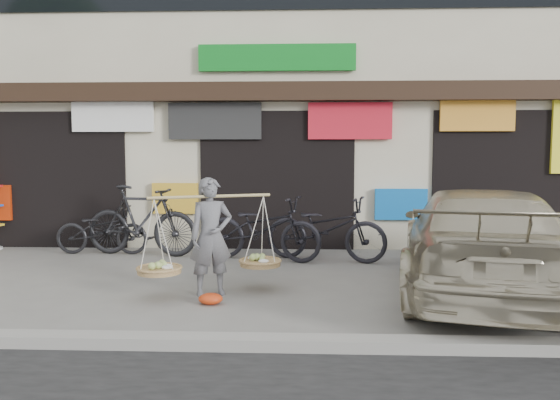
{
  "coord_description": "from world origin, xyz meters",
  "views": [
    {
      "loc": [
        0.5,
        -7.15,
        1.91
      ],
      "look_at": [
        0.17,
        0.9,
        1.2
      ],
      "focal_mm": 35.0,
      "sensor_mm": 36.0,
      "label": 1
    }
  ],
  "objects_px": {
    "bike_1": "(141,220)",
    "bike_2": "(263,228)",
    "suv": "(480,241)",
    "bike_0": "(102,230)",
    "bike_3": "(326,229)",
    "street_vendor": "(211,241)"
  },
  "relations": [
    {
      "from": "bike_1",
      "to": "bike_2",
      "type": "distance_m",
      "value": 2.29
    },
    {
      "from": "suv",
      "to": "bike_2",
      "type": "bearing_deg",
      "value": -21.85
    },
    {
      "from": "suv",
      "to": "bike_0",
      "type": "bearing_deg",
      "value": -10.19
    },
    {
      "from": "bike_0",
      "to": "bike_3",
      "type": "relative_size",
      "value": 0.8
    },
    {
      "from": "bike_3",
      "to": "suv",
      "type": "relative_size",
      "value": 0.41
    },
    {
      "from": "street_vendor",
      "to": "bike_1",
      "type": "height_order",
      "value": "street_vendor"
    },
    {
      "from": "street_vendor",
      "to": "bike_3",
      "type": "xyz_separation_m",
      "value": [
        1.62,
        2.37,
        -0.15
      ]
    },
    {
      "from": "bike_3",
      "to": "bike_2",
      "type": "bearing_deg",
      "value": 107.5
    },
    {
      "from": "street_vendor",
      "to": "bike_2",
      "type": "relative_size",
      "value": 0.84
    },
    {
      "from": "bike_0",
      "to": "suv",
      "type": "height_order",
      "value": "suv"
    },
    {
      "from": "street_vendor",
      "to": "bike_0",
      "type": "relative_size",
      "value": 1.06
    },
    {
      "from": "street_vendor",
      "to": "bike_2",
      "type": "height_order",
      "value": "street_vendor"
    },
    {
      "from": "bike_0",
      "to": "bike_1",
      "type": "distance_m",
      "value": 0.81
    },
    {
      "from": "suv",
      "to": "bike_1",
      "type": "bearing_deg",
      "value": -12.17
    },
    {
      "from": "bike_2",
      "to": "suv",
      "type": "relative_size",
      "value": 0.41
    },
    {
      "from": "bike_1",
      "to": "bike_3",
      "type": "distance_m",
      "value": 3.39
    },
    {
      "from": "bike_1",
      "to": "bike_2",
      "type": "xyz_separation_m",
      "value": [
        2.26,
        -0.34,
        -0.08
      ]
    },
    {
      "from": "bike_1",
      "to": "suv",
      "type": "xyz_separation_m",
      "value": [
        5.36,
        -2.45,
        0.06
      ]
    },
    {
      "from": "bike_3",
      "to": "suv",
      "type": "bearing_deg",
      "value": -119.27
    },
    {
      "from": "bike_2",
      "to": "suv",
      "type": "distance_m",
      "value": 3.75
    },
    {
      "from": "bike_0",
      "to": "suv",
      "type": "bearing_deg",
      "value": -112.94
    },
    {
      "from": "street_vendor",
      "to": "bike_3",
      "type": "bearing_deg",
      "value": 33.2
    }
  ]
}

